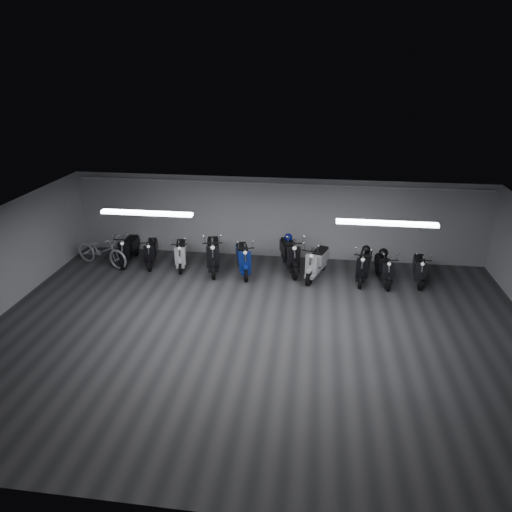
# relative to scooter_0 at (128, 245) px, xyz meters

# --- Properties ---
(floor) EXTENTS (14.00, 10.00, 0.01)m
(floor) POSITION_rel_scooter_0_xyz_m (4.87, -3.82, -0.65)
(floor) COLOR #323234
(floor) RESTS_ON ground
(ceiling) EXTENTS (14.00, 10.00, 0.01)m
(ceiling) POSITION_rel_scooter_0_xyz_m (4.87, -3.82, 2.16)
(ceiling) COLOR slate
(ceiling) RESTS_ON ground
(back_wall) EXTENTS (14.00, 0.01, 2.80)m
(back_wall) POSITION_rel_scooter_0_xyz_m (4.87, 1.18, 0.76)
(back_wall) COLOR #ADAEB0
(back_wall) RESTS_ON ground
(front_wall) EXTENTS (14.00, 0.01, 2.80)m
(front_wall) POSITION_rel_scooter_0_xyz_m (4.87, -8.83, 0.76)
(front_wall) COLOR #ADAEB0
(front_wall) RESTS_ON ground
(fluor_strip_left) EXTENTS (2.40, 0.18, 0.08)m
(fluor_strip_left) POSITION_rel_scooter_0_xyz_m (1.87, -2.82, 2.10)
(fluor_strip_left) COLOR white
(fluor_strip_left) RESTS_ON ceiling
(fluor_strip_right) EXTENTS (2.40, 0.18, 0.08)m
(fluor_strip_right) POSITION_rel_scooter_0_xyz_m (7.87, -2.82, 2.10)
(fluor_strip_right) COLOR white
(fluor_strip_right) RESTS_ON ceiling
(conduit) EXTENTS (13.60, 0.05, 0.05)m
(conduit) POSITION_rel_scooter_0_xyz_m (4.87, 1.10, 1.98)
(conduit) COLOR white
(conduit) RESTS_ON back_wall
(scooter_0) EXTENTS (0.62, 1.74, 1.29)m
(scooter_0) POSITION_rel_scooter_0_xyz_m (0.00, 0.00, 0.00)
(scooter_0) COLOR black
(scooter_0) RESTS_ON floor
(scooter_1) EXTENTS (0.89, 1.72, 1.22)m
(scooter_1) POSITION_rel_scooter_0_xyz_m (0.80, -0.06, -0.03)
(scooter_1) COLOR black
(scooter_1) RESTS_ON floor
(scooter_2) EXTENTS (0.92, 1.76, 1.25)m
(scooter_2) POSITION_rel_scooter_0_xyz_m (1.84, -0.11, -0.02)
(scooter_2) COLOR silver
(scooter_2) RESTS_ON floor
(scooter_3) EXTENTS (1.08, 2.10, 1.49)m
(scooter_3) POSITION_rel_scooter_0_xyz_m (2.96, -0.23, 0.10)
(scooter_3) COLOR black
(scooter_3) RESTS_ON floor
(scooter_4) EXTENTS (1.09, 1.93, 1.37)m
(scooter_4) POSITION_rel_scooter_0_xyz_m (3.96, -0.33, 0.04)
(scooter_4) COLOR navy
(scooter_4) RESTS_ON floor
(scooter_5) EXTENTS (1.21, 2.11, 1.49)m
(scooter_5) POSITION_rel_scooter_0_xyz_m (5.42, 0.05, 0.10)
(scooter_5) COLOR black
(scooter_5) RESTS_ON floor
(scooter_6) EXTENTS (1.21, 1.96, 1.38)m
(scooter_6) POSITION_rel_scooter_0_xyz_m (6.29, -0.35, 0.05)
(scooter_6) COLOR #BABABF
(scooter_6) RESTS_ON floor
(scooter_7) EXTENTS (0.94, 1.86, 1.33)m
(scooter_7) POSITION_rel_scooter_0_xyz_m (7.74, -0.35, 0.02)
(scooter_7) COLOR black
(scooter_7) RESTS_ON floor
(scooter_8) EXTENTS (0.75, 1.68, 1.21)m
(scooter_8) POSITION_rel_scooter_0_xyz_m (8.34, -0.43, -0.04)
(scooter_8) COLOR black
(scooter_8) RESTS_ON floor
(scooter_9) EXTENTS (0.69, 1.65, 1.19)m
(scooter_9) POSITION_rel_scooter_0_xyz_m (9.43, -0.27, -0.05)
(scooter_9) COLOR black
(scooter_9) RESTS_ON floor
(bicycle) EXTENTS (2.15, 1.31, 1.31)m
(bicycle) POSITION_rel_scooter_0_xyz_m (-0.80, -0.35, 0.01)
(bicycle) COLOR silver
(bicycle) RESTS_ON floor
(helmet_0) EXTENTS (0.26, 0.26, 0.26)m
(helmet_0) POSITION_rel_scooter_0_xyz_m (7.79, -0.11, 0.31)
(helmet_0) COLOR black
(helmet_0) RESTS_ON scooter_7
(helmet_1) EXTENTS (0.29, 0.29, 0.29)m
(helmet_1) POSITION_rel_scooter_0_xyz_m (8.31, -0.20, 0.25)
(helmet_1) COLOR black
(helmet_1) RESTS_ON scooter_8
(helmet_2) EXTENTS (0.27, 0.27, 0.27)m
(helmet_2) POSITION_rel_scooter_0_xyz_m (5.34, 0.32, 0.41)
(helmet_2) COLOR navy
(helmet_2) RESTS_ON scooter_5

